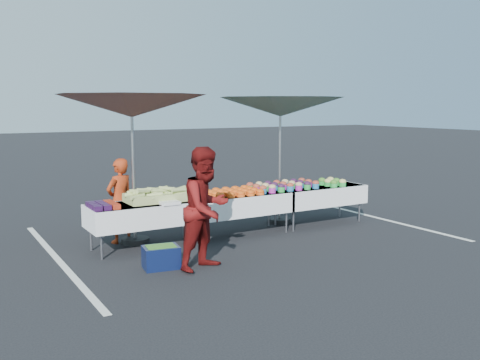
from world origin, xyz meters
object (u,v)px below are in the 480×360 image
customer (206,208)px  table_right (318,194)px  umbrella_right (280,108)px  table_left (145,213)px  vendor (120,201)px  table_center (240,203)px  storage_bin (161,257)px  umbrella_left (132,107)px

customer → table_right: bearing=4.6°
customer → umbrella_right: bearing=16.5°
table_left → vendor: size_ratio=1.29×
table_center → umbrella_right: size_ratio=0.74×
table_center → table_right: bearing=0.0°
table_center → customer: size_ratio=1.06×
storage_bin → customer: bearing=-23.0°
table_center → table_right: same height
vendor → umbrella_left: 1.60m
customer → storage_bin: customer is taller
table_left → vendor: (-0.23, 0.57, 0.14)m
umbrella_right → table_center: bearing=-158.6°
umbrella_right → storage_bin: size_ratio=4.55×
table_center → table_left: bearing=180.0°
customer → umbrella_left: size_ratio=0.56×
table_right → storage_bin: bearing=-163.2°
table_center → umbrella_left: (-1.84, 0.40, 1.72)m
table_left → umbrella_right: bearing=8.9°
table_left → storage_bin: (-0.21, -1.15, -0.41)m
table_left → umbrella_right: umbrella_right is taller
table_center → umbrella_left: 2.55m
table_center → umbrella_right: umbrella_right is taller
table_right → storage_bin: (-3.81, -1.15, -0.41)m
table_left → umbrella_right: size_ratio=0.74×
vendor → umbrella_right: (3.22, -0.11, 1.56)m
table_center → table_right: 1.80m
umbrella_right → table_right: bearing=-37.4°
vendor → umbrella_right: umbrella_right is taller
table_left → umbrella_left: bearing=96.0°
table_right → vendor: bearing=171.5°
table_left → storage_bin: table_left is taller
table_left → umbrella_right: (2.99, 0.47, 1.69)m
vendor → umbrella_right: size_ratio=0.57×
table_left → vendor: 0.63m
table_right → umbrella_right: (-0.61, 0.47, 1.69)m
table_left → storage_bin: 1.24m
customer → vendor: bearing=85.6°
umbrella_left → umbrella_right: umbrella_left is taller
umbrella_right → umbrella_left: bearing=-178.8°
vendor → table_left: bearing=90.3°
table_left → table_right: (3.60, 0.00, 0.00)m
table_left → table_right: same height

